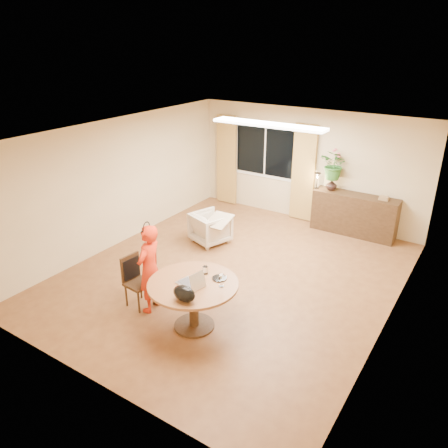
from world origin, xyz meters
name	(u,v)px	position (x,y,z in m)	size (l,w,h in m)	color
floor	(232,275)	(0.00, 0.00, 0.00)	(6.50, 6.50, 0.00)	brown
ceiling	(234,134)	(0.00, 0.00, 2.60)	(6.50, 6.50, 0.00)	white
wall_back	(308,166)	(0.00, 3.25, 1.30)	(5.50, 5.50, 0.00)	tan
wall_left	(119,182)	(-2.75, 0.00, 1.30)	(6.50, 6.50, 0.00)	tan
wall_right	(398,248)	(2.75, 0.00, 1.30)	(6.50, 6.50, 0.00)	tan
window	(265,151)	(-1.10, 3.23, 1.50)	(1.70, 0.03, 1.30)	white
curtain_left	(227,160)	(-2.15, 3.15, 1.15)	(0.55, 0.08, 2.25)	olive
curtain_right	(303,173)	(-0.05, 3.15, 1.15)	(0.55, 0.08, 2.25)	olive
ceiling_panel	(268,125)	(0.00, 1.20, 2.57)	(2.20, 0.35, 0.05)	white
dining_table	(193,292)	(0.33, -1.63, 0.60)	(1.33, 1.33, 0.76)	brown
dining_chair	(139,282)	(-0.74, -1.66, 0.43)	(0.41, 0.38, 0.86)	black
child	(150,269)	(-0.52, -1.61, 0.73)	(0.35, 0.53, 1.46)	red
laptop	(189,276)	(0.31, -1.68, 0.89)	(0.39, 0.26, 0.26)	#B7B7BC
tumbler	(205,270)	(0.33, -1.31, 0.82)	(0.08, 0.08, 0.12)	white
wine_glass	(221,280)	(0.73, -1.48, 0.86)	(0.07, 0.07, 0.20)	white
pot_lid	(219,278)	(0.59, -1.32, 0.78)	(0.22, 0.22, 0.04)	white
handbag	(184,294)	(0.51, -2.06, 0.87)	(0.34, 0.20, 0.23)	black
armchair	(210,228)	(-1.14, 0.94, 0.33)	(0.70, 0.72, 0.65)	#C0AB98
throw	(219,217)	(-0.86, 0.85, 0.67)	(0.45, 0.55, 0.03)	beige
sideboard	(354,214)	(1.26, 3.01, 0.46)	(1.82, 0.44, 0.91)	black
vase	(332,185)	(0.69, 3.01, 1.03)	(0.24, 0.24, 0.25)	black
bouquet	(335,165)	(0.72, 3.01, 1.49)	(0.59, 0.51, 0.66)	#356626
book_stack	(384,198)	(1.83, 3.01, 0.95)	(0.20, 0.15, 0.08)	olive
desk_lamp	(317,180)	(0.37, 2.96, 1.10)	(0.15, 0.15, 0.37)	black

